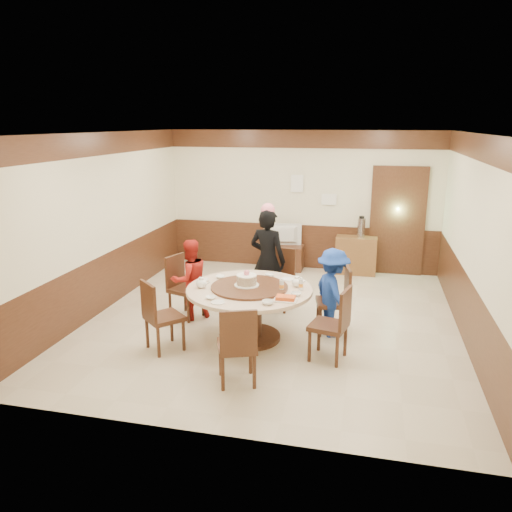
% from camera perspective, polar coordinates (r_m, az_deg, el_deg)
% --- Properties ---
extents(room, '(6.00, 6.04, 2.84)m').
position_cam_1_polar(room, '(7.43, 2.06, 0.47)').
color(room, beige).
rests_on(room, ground).
extents(banquet_table, '(1.73, 1.73, 0.78)m').
position_cam_1_polar(banquet_table, '(6.92, -0.75, -5.38)').
color(banquet_table, '#412314').
rests_on(banquet_table, ground).
extents(chair_0, '(0.53, 0.52, 0.97)m').
position_cam_1_polar(chair_0, '(7.31, 8.84, -6.34)').
color(chair_0, '#412314').
rests_on(chair_0, ground).
extents(chair_1, '(0.51, 0.52, 0.97)m').
position_cam_1_polar(chair_1, '(8.15, 2.62, -3.88)').
color(chair_1, '#412314').
rests_on(chair_1, ground).
extents(chair_2, '(0.56, 0.56, 0.97)m').
position_cam_1_polar(chair_2, '(7.85, -8.09, -4.78)').
color(chair_2, '#412314').
rests_on(chair_2, ground).
extents(chair_3, '(0.62, 0.62, 0.97)m').
position_cam_1_polar(chair_3, '(6.80, -10.55, -8.10)').
color(chair_3, '#412314').
rests_on(chair_3, ground).
extents(chair_4, '(0.57, 0.57, 0.97)m').
position_cam_1_polar(chair_4, '(5.89, -2.16, -11.65)').
color(chair_4, '#412314').
rests_on(chair_4, ground).
extents(chair_5, '(0.54, 0.53, 0.97)m').
position_cam_1_polar(chair_5, '(6.50, 8.42, -9.14)').
color(chair_5, '#412314').
rests_on(chair_5, ground).
extents(person_standing, '(0.68, 0.54, 1.65)m').
position_cam_1_polar(person_standing, '(7.92, 1.33, -0.49)').
color(person_standing, black).
rests_on(person_standing, ground).
extents(person_red, '(0.77, 0.77, 1.25)m').
position_cam_1_polar(person_red, '(7.68, -7.55, -2.68)').
color(person_red, '#B41F18').
rests_on(person_red, ground).
extents(person_blue, '(0.83, 0.94, 1.27)m').
position_cam_1_polar(person_blue, '(7.10, 8.77, -4.18)').
color(person_blue, navy).
rests_on(person_blue, ground).
extents(birthday_cake, '(0.34, 0.34, 0.22)m').
position_cam_1_polar(birthday_cake, '(6.84, -1.08, -2.76)').
color(birthday_cake, white).
rests_on(birthday_cake, banquet_table).
extents(teapot_left, '(0.17, 0.15, 0.13)m').
position_cam_1_polar(teapot_left, '(6.88, -6.25, -3.15)').
color(teapot_left, white).
rests_on(teapot_left, banquet_table).
extents(teapot_right, '(0.17, 0.15, 0.13)m').
position_cam_1_polar(teapot_right, '(6.92, 4.71, -3.01)').
color(teapot_right, white).
rests_on(teapot_right, banquet_table).
extents(bowl_0, '(0.13, 0.13, 0.03)m').
position_cam_1_polar(bowl_0, '(7.29, -4.11, -2.40)').
color(bowl_0, white).
rests_on(bowl_0, banquet_table).
extents(bowl_1, '(0.15, 0.15, 0.05)m').
position_cam_1_polar(bowl_1, '(6.25, 1.36, -5.33)').
color(bowl_1, white).
rests_on(bowl_1, banquet_table).
extents(bowl_2, '(0.13, 0.13, 0.03)m').
position_cam_1_polar(bowl_2, '(6.46, -5.16, -4.76)').
color(bowl_2, white).
rests_on(bowl_2, banquet_table).
extents(bowl_3, '(0.14, 0.14, 0.04)m').
position_cam_1_polar(bowl_3, '(6.57, 4.61, -4.37)').
color(bowl_3, white).
rests_on(bowl_3, banquet_table).
extents(bowl_4, '(0.15, 0.15, 0.04)m').
position_cam_1_polar(bowl_4, '(7.15, -6.07, -2.79)').
color(bowl_4, white).
rests_on(bowl_4, banquet_table).
extents(bowl_5, '(0.13, 0.13, 0.04)m').
position_cam_1_polar(bowl_5, '(7.35, 1.57, -2.20)').
color(bowl_5, white).
rests_on(bowl_5, banquet_table).
extents(saucer_near, '(0.18, 0.18, 0.01)m').
position_cam_1_polar(saucer_near, '(6.32, -4.39, -5.30)').
color(saucer_near, white).
rests_on(saucer_near, banquet_table).
extents(saucer_far, '(0.18, 0.18, 0.01)m').
position_cam_1_polar(saucer_far, '(7.23, 3.66, -2.64)').
color(saucer_far, white).
rests_on(saucer_far, banquet_table).
extents(shrimp_platter, '(0.30, 0.20, 0.06)m').
position_cam_1_polar(shrimp_platter, '(6.38, 3.40, -4.89)').
color(shrimp_platter, white).
rests_on(shrimp_platter, banquet_table).
extents(bottle_0, '(0.06, 0.06, 0.16)m').
position_cam_1_polar(bottle_0, '(6.71, 2.95, -3.39)').
color(bottle_0, white).
rests_on(bottle_0, banquet_table).
extents(bottle_1, '(0.06, 0.06, 0.16)m').
position_cam_1_polar(bottle_1, '(6.76, 5.16, -3.27)').
color(bottle_1, white).
rests_on(bottle_1, banquet_table).
extents(tv_stand, '(0.85, 0.45, 0.50)m').
position_cam_1_polar(tv_stand, '(10.31, 3.02, -0.14)').
color(tv_stand, '#412314').
rests_on(tv_stand, ground).
extents(television, '(0.78, 0.23, 0.44)m').
position_cam_1_polar(television, '(10.19, 3.06, 2.42)').
color(television, gray).
rests_on(television, tv_stand).
extents(side_cabinet, '(0.80, 0.40, 0.75)m').
position_cam_1_polar(side_cabinet, '(10.16, 11.34, 0.09)').
color(side_cabinet, brown).
rests_on(side_cabinet, ground).
extents(thermos, '(0.15, 0.15, 0.38)m').
position_cam_1_polar(thermos, '(10.03, 11.93, 3.18)').
color(thermos, silver).
rests_on(thermos, side_cabinet).
extents(notice_left, '(0.25, 0.00, 0.35)m').
position_cam_1_polar(notice_left, '(10.18, 4.71, 8.25)').
color(notice_left, white).
rests_on(notice_left, room).
extents(notice_right, '(0.30, 0.00, 0.22)m').
position_cam_1_polar(notice_right, '(10.15, 8.33, 6.41)').
color(notice_right, white).
rests_on(notice_right, room).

